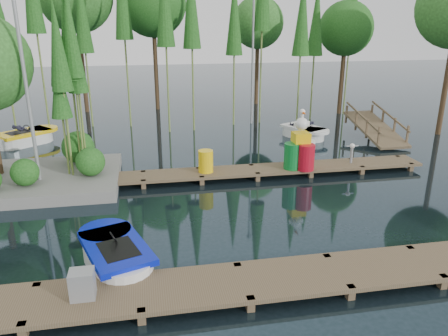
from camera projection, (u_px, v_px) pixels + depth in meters
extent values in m
plane|color=#1C2D35|center=(211.00, 208.00, 13.56)|extent=(90.00, 90.00, 0.00)
cube|color=brown|center=(244.00, 282.00, 9.29)|extent=(18.00, 1.50, 0.10)
cube|color=brown|center=(23.00, 335.00, 8.03)|extent=(0.16, 0.16, 0.50)
cube|color=brown|center=(38.00, 294.00, 9.20)|extent=(0.16, 0.16, 0.50)
cube|color=brown|center=(142.00, 321.00, 8.40)|extent=(0.16, 0.16, 0.50)
cube|color=brown|center=(142.00, 284.00, 9.57)|extent=(0.16, 0.16, 0.50)
cube|color=brown|center=(250.00, 308.00, 8.77)|extent=(0.16, 0.16, 0.50)
cube|color=brown|center=(237.00, 274.00, 9.94)|extent=(0.16, 0.16, 0.50)
cube|color=brown|center=(350.00, 296.00, 9.14)|extent=(0.16, 0.16, 0.50)
cube|color=brown|center=(326.00, 265.00, 10.31)|extent=(0.16, 0.16, 0.50)
cube|color=brown|center=(442.00, 286.00, 9.51)|extent=(0.16, 0.16, 0.50)
cube|color=brown|center=(409.00, 256.00, 10.68)|extent=(0.16, 0.16, 0.50)
cube|color=brown|center=(227.00, 172.00, 15.97)|extent=(15.00, 1.20, 0.10)
cube|color=brown|center=(19.00, 195.00, 14.37)|extent=(0.16, 0.16, 0.50)
cube|color=brown|center=(26.00, 185.00, 15.26)|extent=(0.16, 0.16, 0.50)
cube|color=brown|center=(83.00, 191.00, 14.72)|extent=(0.16, 0.16, 0.50)
cube|color=brown|center=(86.00, 181.00, 15.61)|extent=(0.16, 0.16, 0.50)
cube|color=brown|center=(144.00, 187.00, 15.07)|extent=(0.16, 0.16, 0.50)
cube|color=brown|center=(143.00, 178.00, 15.96)|extent=(0.16, 0.16, 0.50)
cube|color=brown|center=(202.00, 183.00, 15.42)|extent=(0.16, 0.16, 0.50)
cube|color=brown|center=(198.00, 174.00, 16.31)|extent=(0.16, 0.16, 0.50)
cube|color=brown|center=(258.00, 180.00, 15.77)|extent=(0.16, 0.16, 0.50)
cube|color=brown|center=(251.00, 171.00, 16.66)|extent=(0.16, 0.16, 0.50)
cube|color=brown|center=(311.00, 176.00, 16.11)|extent=(0.16, 0.16, 0.50)
cube|color=brown|center=(302.00, 168.00, 17.01)|extent=(0.16, 0.16, 0.50)
cube|color=brown|center=(362.00, 173.00, 16.46)|extent=(0.16, 0.16, 0.50)
cube|color=brown|center=(350.00, 165.00, 17.36)|extent=(0.16, 0.16, 0.50)
cube|color=brown|center=(410.00, 170.00, 16.81)|extent=(0.16, 0.16, 0.50)
cube|color=brown|center=(397.00, 162.00, 17.70)|extent=(0.16, 0.16, 0.50)
cube|color=slate|center=(29.00, 181.00, 15.26)|extent=(6.20, 4.20, 0.42)
sphere|color=#26621F|center=(25.00, 172.00, 14.15)|extent=(0.90, 0.90, 0.90)
sphere|color=#26621F|center=(78.00, 147.00, 16.38)|extent=(1.20, 1.20, 1.20)
sphere|color=#26621F|center=(90.00, 162.00, 15.03)|extent=(1.00, 1.00, 1.00)
cylinder|color=olive|center=(74.00, 97.00, 15.17)|extent=(0.07, 0.07, 5.93)
cone|color=#26621F|center=(67.00, 35.00, 14.50)|extent=(0.70, 0.70, 2.97)
cylinder|color=olive|center=(64.00, 102.00, 15.01)|extent=(0.07, 0.07, 5.66)
cone|color=#26621F|center=(57.00, 43.00, 14.37)|extent=(0.70, 0.70, 2.83)
cylinder|color=olive|center=(81.00, 107.00, 15.34)|extent=(0.07, 0.07, 5.22)
cone|color=#26621F|center=(75.00, 54.00, 14.75)|extent=(0.70, 0.70, 2.61)
cylinder|color=olive|center=(65.00, 108.00, 14.48)|extent=(0.07, 0.07, 5.53)
cone|color=#26621F|center=(58.00, 47.00, 13.85)|extent=(0.70, 0.70, 2.76)
cylinder|color=olive|center=(64.00, 129.00, 14.82)|extent=(0.07, 0.07, 4.01)
cone|color=#26621F|center=(59.00, 88.00, 14.36)|extent=(0.70, 0.70, 2.01)
cylinder|color=olive|center=(77.00, 95.00, 15.06)|extent=(0.07, 0.07, 6.11)
cone|color=#26621F|center=(70.00, 30.00, 14.37)|extent=(0.70, 0.70, 3.05)
cylinder|color=#422F1C|center=(448.00, 74.00, 21.19)|extent=(0.26, 0.26, 6.06)
cylinder|color=#422F1C|center=(342.00, 72.00, 26.22)|extent=(0.26, 0.26, 5.02)
sphere|color=#26621F|center=(346.00, 28.00, 25.40)|extent=(3.16, 3.16, 3.16)
cylinder|color=#422F1C|center=(257.00, 64.00, 29.21)|extent=(0.26, 0.26, 5.31)
sphere|color=#35762A|center=(258.00, 23.00, 28.35)|extent=(3.34, 3.34, 3.34)
cylinder|color=#422F1C|center=(155.00, 58.00, 27.25)|extent=(0.26, 0.26, 6.46)
sphere|color=#26621F|center=(153.00, 3.00, 26.20)|extent=(4.06, 4.06, 4.06)
cylinder|color=#422F1C|center=(82.00, 56.00, 26.40)|extent=(0.26, 0.26, 6.85)
cylinder|color=olive|center=(5.00, 60.00, 20.46)|extent=(0.09, 0.09, 7.48)
cylinder|color=olive|center=(37.00, 35.00, 20.90)|extent=(0.09, 0.09, 9.66)
cylinder|color=olive|center=(86.00, 54.00, 22.51)|extent=(0.09, 0.09, 7.69)
cone|color=#26621F|center=(81.00, 9.00, 21.81)|extent=(0.90, 0.90, 4.23)
cylinder|color=olive|center=(125.00, 41.00, 22.32)|extent=(0.09, 0.09, 8.99)
cylinder|color=olive|center=(166.00, 48.00, 21.25)|extent=(0.09, 0.09, 8.44)
cylinder|color=olive|center=(192.00, 49.00, 21.63)|extent=(0.09, 0.09, 8.22)
cone|color=#26621F|center=(191.00, 0.00, 20.89)|extent=(0.90, 0.90, 4.52)
cylinder|color=olive|center=(234.00, 56.00, 22.97)|extent=(0.09, 0.09, 7.41)
cone|color=#26621F|center=(234.00, 14.00, 22.30)|extent=(0.90, 0.90, 4.07)
cylinder|color=olive|center=(262.00, 32.00, 23.06)|extent=(0.09, 0.09, 9.77)
cylinder|color=olive|center=(300.00, 56.00, 22.57)|extent=(0.09, 0.09, 7.40)
cone|color=#26621F|center=(303.00, 14.00, 21.90)|extent=(0.90, 0.90, 4.07)
cylinder|color=olive|center=(314.00, 56.00, 24.33)|extent=(0.09, 0.09, 7.14)
cone|color=#26621F|center=(316.00, 18.00, 23.68)|extent=(0.90, 0.90, 3.93)
cylinder|color=olive|center=(350.00, 41.00, 25.46)|extent=(0.09, 0.09, 8.61)
cylinder|color=gray|center=(26.00, 87.00, 13.80)|extent=(0.12, 0.12, 7.00)
cylinder|color=gray|center=(253.00, 59.00, 23.34)|extent=(0.12, 0.12, 7.00)
cube|color=brown|center=(375.00, 129.00, 20.97)|extent=(1.50, 3.94, 0.95)
cube|color=brown|center=(379.00, 137.00, 19.35)|extent=(0.08, 0.08, 0.90)
cube|color=brown|center=(367.00, 129.00, 20.34)|extent=(0.08, 0.08, 0.90)
cube|color=brown|center=(356.00, 121.00, 21.32)|extent=(0.08, 0.08, 0.90)
cube|color=brown|center=(346.00, 114.00, 22.31)|extent=(0.08, 0.08, 0.90)
cube|color=brown|center=(363.00, 117.00, 20.66)|extent=(0.06, 3.54, 0.83)
cube|color=brown|center=(407.00, 135.00, 19.59)|extent=(0.08, 0.08, 0.90)
cube|color=brown|center=(394.00, 127.00, 20.58)|extent=(0.08, 0.08, 0.90)
cube|color=brown|center=(382.00, 120.00, 21.56)|extent=(0.08, 0.08, 0.90)
cube|color=brown|center=(372.00, 113.00, 22.55)|extent=(0.08, 0.08, 0.90)
cube|color=brown|center=(390.00, 116.00, 20.90)|extent=(0.06, 3.54, 0.83)
cube|color=white|center=(117.00, 260.00, 10.22)|extent=(1.61, 1.61, 0.58)
cylinder|color=white|center=(109.00, 248.00, 10.74)|extent=(1.60, 1.60, 0.58)
cylinder|color=white|center=(125.00, 273.00, 9.70)|extent=(1.60, 1.60, 0.58)
cube|color=#0716AF|center=(116.00, 248.00, 10.12)|extent=(1.94, 2.50, 0.15)
cylinder|color=#0716AF|center=(105.00, 232.00, 10.88)|extent=(1.64, 1.64, 0.15)
cube|color=black|center=(118.00, 250.00, 9.93)|extent=(1.08, 1.24, 0.06)
torus|color=black|center=(113.00, 237.00, 10.18)|extent=(0.24, 0.33, 0.28)
cube|color=white|center=(25.00, 140.00, 20.30)|extent=(1.84, 1.84, 0.60)
cylinder|color=white|center=(38.00, 137.00, 20.78)|extent=(1.83, 1.83, 0.60)
cylinder|color=white|center=(11.00, 143.00, 19.83)|extent=(1.83, 1.83, 0.60)
cube|color=yellow|center=(24.00, 133.00, 20.20)|extent=(2.59, 2.47, 0.15)
cylinder|color=yellow|center=(43.00, 129.00, 20.89)|extent=(1.87, 1.87, 0.15)
cube|color=black|center=(19.00, 133.00, 20.02)|extent=(1.34, 1.31, 0.07)
torus|color=black|center=(26.00, 128.00, 20.25)|extent=(0.33, 0.32, 0.29)
imported|color=#1E1E2D|center=(17.00, 127.00, 19.90)|extent=(0.59, 0.57, 1.06)
cube|color=white|center=(303.00, 134.00, 21.49)|extent=(1.58, 1.59, 0.54)
cylinder|color=white|center=(312.00, 136.00, 21.05)|extent=(1.58, 1.58, 0.54)
cylinder|color=white|center=(294.00, 131.00, 21.94)|extent=(1.58, 1.58, 0.54)
cube|color=white|center=(303.00, 128.00, 21.40)|extent=(1.99, 2.37, 0.14)
cylinder|color=white|center=(317.00, 131.00, 20.75)|extent=(1.61, 1.61, 0.14)
cube|color=black|center=(300.00, 126.00, 21.53)|extent=(1.09, 1.19, 0.06)
torus|color=black|center=(306.00, 124.00, 21.22)|extent=(0.25, 0.31, 0.26)
imported|color=#1E1E2D|center=(300.00, 122.00, 21.50)|extent=(0.44, 0.48, 0.88)
imported|color=#1E1E2D|center=(310.00, 123.00, 21.46)|extent=(0.33, 0.38, 0.67)
cube|color=gray|center=(82.00, 284.00, 8.62)|extent=(0.48, 0.40, 0.58)
cylinder|color=yellow|center=(206.00, 161.00, 15.69)|extent=(0.53, 0.53, 0.80)
cylinder|color=#0C7128|center=(293.00, 156.00, 16.02)|extent=(0.64, 0.64, 0.96)
cylinder|color=silver|center=(306.00, 153.00, 16.43)|extent=(0.64, 0.64, 0.96)
cylinder|color=#AE0C1D|center=(306.00, 157.00, 15.90)|extent=(0.64, 0.64, 0.96)
cube|color=yellow|center=(301.00, 137.00, 15.96)|extent=(0.58, 0.58, 0.37)
sphere|color=white|center=(302.00, 124.00, 15.79)|extent=(0.47, 0.47, 0.47)
cylinder|color=white|center=(302.00, 117.00, 15.71)|extent=(0.11, 0.11, 0.32)
sphere|color=white|center=(302.00, 112.00, 15.65)|extent=(0.21, 0.21, 0.21)
cone|color=#FF580D|center=(304.00, 114.00, 15.46)|extent=(0.11, 0.32, 0.11)
cube|color=white|center=(302.00, 124.00, 15.79)|extent=(0.58, 0.06, 0.19)
cylinder|color=gray|center=(351.00, 156.00, 16.69)|extent=(0.10, 0.10, 0.58)
sphere|color=white|center=(352.00, 146.00, 16.57)|extent=(0.19, 0.19, 0.19)
cube|color=gray|center=(352.00, 146.00, 16.57)|extent=(0.48, 0.04, 0.04)
cone|color=#FF580D|center=(354.00, 147.00, 16.46)|extent=(0.04, 0.10, 0.04)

